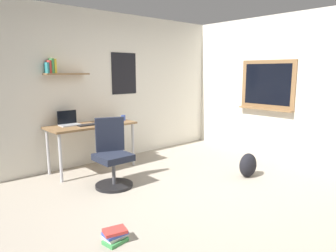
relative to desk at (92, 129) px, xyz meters
The scene contains 11 objects.
ground_plane 2.25m from the desk, 74.51° to the right, with size 5.20×5.20×0.00m, color #9E9384.
wall_back 0.93m from the desk, 33.34° to the left, with size 5.00×0.30×2.60m.
wall_right 3.70m from the desk, 34.13° to the right, with size 0.22×5.00×2.60m.
desk is the anchor object (origin of this frame).
office_chair 0.89m from the desk, 99.52° to the right, with size 0.53×0.55×0.95m.
laptop 0.37m from the desk, 155.36° to the left, with size 0.31×0.21×0.23m.
keyboard 0.14m from the desk, 133.15° to the right, with size 0.37×0.13×0.02m, color black.
computer_mouse 0.24m from the desk, 19.37° to the right, with size 0.10×0.06×0.03m, color #262628.
coffee_mug 0.61m from the desk, ahead, with size 0.08×0.08×0.09m, color #334CA5.
backpack 2.52m from the desk, 50.36° to the right, with size 0.32×0.22×0.37m, color black.
book_stack_on_floor 2.39m from the desk, 113.37° to the right, with size 0.24×0.21×0.13m.
Camera 1 is at (-2.89, -2.36, 1.59)m, focal length 32.78 mm.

